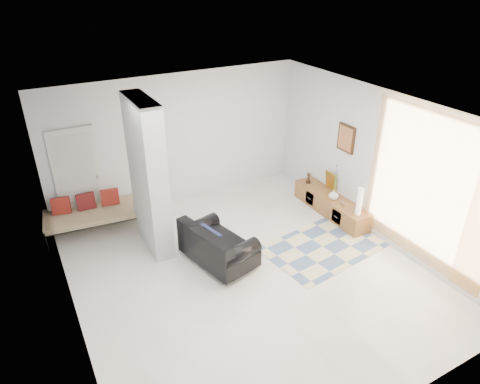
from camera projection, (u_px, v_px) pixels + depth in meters
floor at (248, 273)px, 7.31m from camera, size 6.00×6.00×0.00m
ceiling at (250, 115)px, 6.00m from camera, size 6.00×6.00×0.00m
wall_back at (178, 140)px, 8.98m from camera, size 6.00×0.00×6.00m
wall_front at (396, 328)px, 4.34m from camera, size 6.00×0.00×6.00m
wall_left at (63, 252)px, 5.49m from camera, size 0.00×6.00×6.00m
wall_right at (379, 166)px, 7.83m from camera, size 0.00×6.00×6.00m
partition_column at (148, 177)px, 7.43m from camera, size 0.35×1.20×2.80m
hallway_door at (78, 179)px, 8.23m from camera, size 0.85×0.06×2.04m
curtain at (428, 190)px, 6.88m from camera, size 0.00×2.55×2.55m
wall_art at (346, 138)px, 8.39m from camera, size 0.04×0.45×0.55m
media_console at (331, 204)px, 8.99m from camera, size 0.45×1.98×0.80m
loveseat at (216, 246)px, 7.38m from camera, size 1.08×1.50×0.76m
daybed at (96, 211)px, 8.33m from camera, size 2.07×1.06×0.77m
area_rug at (323, 247)px, 7.98m from camera, size 2.28×1.67×0.01m
cylinder_lamp at (360, 201)px, 8.14m from camera, size 0.10×0.10×0.56m
bronze_figurine at (308, 178)px, 9.40m from camera, size 0.13×0.13×0.24m
vase at (334, 195)px, 8.74m from camera, size 0.22×0.22×0.21m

